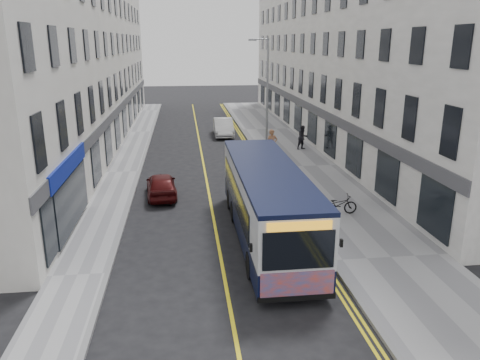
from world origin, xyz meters
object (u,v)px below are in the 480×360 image
object	(u,v)px
streetlamp	(266,96)
car_maroon	(161,185)
pedestrian_near	(272,144)
pedestrian_far	(303,138)
city_bus	(267,201)
bicycle	(338,204)
car_white	(223,127)

from	to	relation	value
streetlamp	car_maroon	distance (m)	10.18
streetlamp	pedestrian_near	bearing A→B (deg)	6.39
pedestrian_far	streetlamp	bearing A→B (deg)	-162.91
city_bus	pedestrian_near	world-z (taller)	city_bus
bicycle	car_white	world-z (taller)	car_white
streetlamp	pedestrian_far	world-z (taller)	streetlamp
streetlamp	bicycle	xyz separation A→B (m)	(1.55, -10.62, -3.80)
city_bus	car_maroon	distance (m)	7.59
city_bus	pedestrian_far	world-z (taller)	city_bus
car_maroon	streetlamp	bearing A→B (deg)	-139.19
pedestrian_near	car_maroon	world-z (taller)	pedestrian_near
bicycle	car_maroon	distance (m)	9.06
bicycle	car_white	size ratio (longest dim) A/B	0.39
city_bus	streetlamp	bearing A→B (deg)	80.31
city_bus	bicycle	world-z (taller)	city_bus
city_bus	pedestrian_far	bearing A→B (deg)	70.62
pedestrian_near	pedestrian_far	world-z (taller)	pedestrian_near
city_bus	pedestrian_far	xyz separation A→B (m)	(5.44, 15.48, -0.67)
pedestrian_far	pedestrian_near	bearing A→B (deg)	-159.10
streetlamp	car_white	xyz separation A→B (m)	(-2.02, 9.10, -3.65)
pedestrian_far	car_maroon	size ratio (longest dim) A/B	0.48
pedestrian_near	car_white	size ratio (longest dim) A/B	0.45
streetlamp	pedestrian_far	distance (m)	5.40
pedestrian_far	city_bus	bearing A→B (deg)	-131.69
streetlamp	car_white	size ratio (longest dim) A/B	1.80
bicycle	car_maroon	world-z (taller)	car_maroon
streetlamp	pedestrian_near	xyz separation A→B (m)	(0.47, 0.05, -3.25)
city_bus	car_maroon	world-z (taller)	city_bus
city_bus	bicycle	bearing A→B (deg)	30.32
car_white	car_maroon	world-z (taller)	car_white
bicycle	pedestrian_near	bearing A→B (deg)	8.93
streetlamp	car_maroon	xyz separation A→B (m)	(-6.64, -6.74, -3.75)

